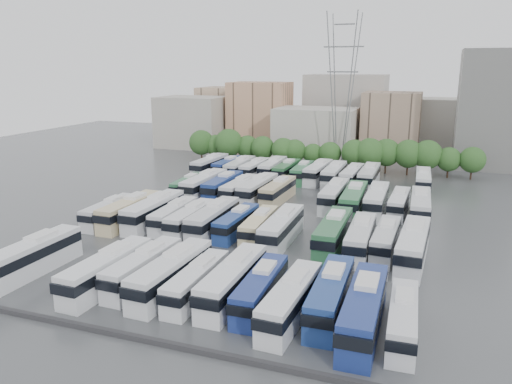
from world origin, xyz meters
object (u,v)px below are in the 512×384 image
(bus_r1_s7, at_px, (259,226))
(bus_r1_s8, at_px, (282,228))
(bus_r3_s1, at_px, (228,166))
(bus_r3_s5, at_px, (287,170))
(apartment_tower, at_px, (491,109))
(bus_r0_s7, at_px, (197,281))
(bus_r3_s4, at_px, (273,168))
(bus_r1_s1, at_px, (130,211))
(bus_r1_s0, at_px, (109,211))
(bus_r1_s2, at_px, (154,211))
(bus_r2_s10, at_px, (354,200))
(bus_r1_s13, at_px, (413,245))
(bus_r0_s9, at_px, (261,288))
(bus_r0_s5, at_px, (143,268))
(bus_r1_s4, at_px, (191,219))
(bus_r3_s0, at_px, (210,165))
(bus_r1_s5, at_px, (213,219))
(bus_r2_s3, at_px, (223,186))
(bus_r2_s9, at_px, (334,195))
(bus_r1_s11, at_px, (360,238))
(bus_r2_s5, at_px, (258,189))
(bus_r1_s6, at_px, (237,222))
(bus_r1_s3, at_px, (174,215))
(bus_r0_s12, at_px, (364,309))
(bus_r2_s4, at_px, (240,189))
(bus_r2_s11, at_px, (376,200))
(bus_r0_s8, at_px, (233,280))
(bus_r3_s2, at_px, (240,168))
(bus_r0_s1, at_px, (32,256))
(bus_r2_s13, at_px, (420,206))
(bus_r1_s10, at_px, (333,232))
(bus_r3_s7, at_px, (318,172))
(bus_r0_s6, at_px, (171,273))
(bus_r0_s10, at_px, (291,300))
(bus_r2_s2, at_px, (204,185))
(bus_r2_s1, at_px, (188,185))
(bus_r3_s8, at_px, (334,174))
(bus_r3_s9, at_px, (352,176))
(bus_r3_s6, at_px, (302,172))
(bus_r2_s6, at_px, (278,191))
(bus_r3_s10, at_px, (369,176))
(bus_r3_s13, at_px, (423,180))
(bus_r0_s13, at_px, (403,319))
(bus_r2_s12, at_px, (399,203))
(bus_r3_s3, at_px, (255,169))
(bus_r0_s11, at_px, (331,295))

(bus_r1_s7, height_order, bus_r1_s8, bus_r1_s8)
(bus_r3_s1, relative_size, bus_r3_s5, 0.97)
(apartment_tower, xyz_separation_m, bus_r0_s7, (-32.38, -81.96, -11.27))
(bus_r1_s7, bearing_deg, bus_r3_s4, 102.59)
(bus_r0_s7, relative_size, bus_r1_s1, 0.86)
(bus_r1_s0, xyz_separation_m, bus_r1_s2, (6.63, 1.49, 0.33))
(bus_r1_s1, relative_size, bus_r2_s10, 0.96)
(bus_r0_s7, distance_m, bus_r1_s13, 25.95)
(bus_r0_s9, xyz_separation_m, bus_r1_s1, (-26.34, 17.71, 0.22))
(bus_r0_s5, distance_m, bus_r1_s4, 17.69)
(bus_r1_s8, xyz_separation_m, bus_r3_s0, (-26.62, 35.36, -0.02))
(bus_r1_s5, relative_size, bus_r2_s3, 1.02)
(bus_r1_s7, height_order, bus_r2_s9, bus_r2_s9)
(bus_r1_s11, relative_size, bus_r2_s5, 0.96)
(bus_r1_s6, bearing_deg, bus_r0_s9, -59.78)
(apartment_tower, distance_m, bus_r2_s10, 53.19)
(bus_r3_s0, bearing_deg, bus_r1_s3, -70.79)
(bus_r0_s12, relative_size, bus_r3_s1, 1.17)
(bus_r2_s4, distance_m, bus_r3_s5, 18.09)
(bus_r0_s7, height_order, bus_r2_s11, bus_r2_s11)
(bus_r0_s8, distance_m, bus_r2_s5, 37.36)
(bus_r0_s8, bearing_deg, bus_r3_s2, 110.75)
(bus_r0_s1, height_order, bus_r0_s8, bus_r0_s1)
(bus_r1_s11, bearing_deg, bus_r2_s13, 67.65)
(bus_r1_s10, distance_m, bus_r3_s7, 37.31)
(bus_r0_s6, relative_size, bus_r2_s11, 1.00)
(bus_r2_s5, xyz_separation_m, bus_r2_s13, (26.59, -2.01, 0.02))
(bus_r0_s10, xyz_separation_m, bus_r2_s2, (-26.52, 37.45, 0.19))
(bus_r0_s1, distance_m, bus_r2_s1, 37.38)
(bus_r1_s1, distance_m, bus_r3_s8, 41.95)
(bus_r3_s5, bearing_deg, bus_r2_s13, -34.85)
(bus_r2_s5, relative_size, bus_r3_s2, 1.05)
(bus_r1_s2, distance_m, bus_r3_s9, 41.25)
(bus_r1_s5, xyz_separation_m, bus_r3_s9, (13.45, 34.66, -0.13))
(bus_r0_s6, bearing_deg, bus_r2_s10, 71.53)
(bus_r2_s1, height_order, bus_r3_s6, bus_r3_s6)
(bus_r0_s12, xyz_separation_m, bus_r1_s13, (3.21, 17.84, 0.04))
(bus_r2_s6, bearing_deg, bus_r0_s12, -60.34)
(bus_r1_s10, bearing_deg, bus_r3_s10, 89.41)
(bus_r1_s3, xyz_separation_m, bus_r2_s6, (9.93, 18.18, 0.11))
(bus_r2_s3, bearing_deg, bus_r3_s13, 27.16)
(bus_r0_s5, xyz_separation_m, bus_r2_s11, (20.01, 35.43, 0.17))
(bus_r0_s6, bearing_deg, bus_r0_s13, -0.76)
(bus_r2_s12, bearing_deg, bus_r3_s3, 152.19)
(bus_r3_s4, relative_size, bus_r3_s9, 1.02)
(bus_r0_s9, height_order, bus_r3_s3, bus_r3_s3)
(bus_r2_s12, xyz_separation_m, bus_r3_s4, (-26.54, 18.46, 0.17))
(bus_r0_s11, bearing_deg, bus_r2_s12, 82.72)
(bus_r2_s6, distance_m, bus_r2_s11, 16.49)
(bus_r2_s13, xyz_separation_m, bus_r3_s13, (-0.18, 18.97, -0.15))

